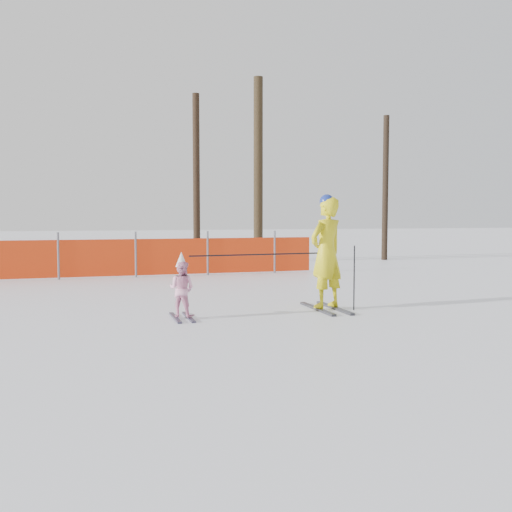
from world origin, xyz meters
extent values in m
plane|color=white|center=(0.00, 0.00, 0.00)|extent=(120.00, 120.00, 0.00)
cube|color=black|center=(1.19, 0.66, 0.02)|extent=(0.09, 1.45, 0.04)
cube|color=black|center=(1.53, 0.66, 0.02)|extent=(0.09, 1.45, 0.04)
imported|color=yellow|center=(1.36, 0.66, 1.02)|extent=(0.85, 0.72, 1.97)
sphere|color=navy|center=(1.36, 0.66, 1.93)|extent=(0.26, 0.26, 0.26)
cube|color=black|center=(-1.37, 0.52, 0.01)|extent=(0.09, 0.95, 0.03)
cube|color=black|center=(-1.15, 0.52, 0.01)|extent=(0.09, 0.95, 0.03)
imported|color=#F39EC4|center=(-1.26, 0.52, 0.49)|extent=(0.56, 0.54, 0.91)
cone|color=silver|center=(-1.26, 0.52, 0.97)|extent=(0.19, 0.19, 0.24)
cylinder|color=black|center=(1.81, 0.46, 0.58)|extent=(0.02, 0.02, 1.15)
cylinder|color=black|center=(0.05, 0.59, 1.02)|extent=(2.37, 0.15, 0.02)
cylinder|color=#595960|center=(-3.44, 7.13, 0.62)|extent=(0.06, 0.06, 1.25)
cylinder|color=#595960|center=(-1.44, 7.13, 0.62)|extent=(0.06, 0.06, 1.25)
cylinder|color=#595960|center=(0.56, 7.13, 0.62)|extent=(0.06, 0.06, 1.25)
cylinder|color=#595960|center=(2.56, 7.13, 0.62)|extent=(0.06, 0.06, 1.25)
cube|color=red|center=(-3.89, 7.13, 0.55)|extent=(15.09, 0.03, 1.00)
cylinder|color=#312516|center=(3.30, 11.20, 3.33)|extent=(0.34, 0.34, 6.65)
cylinder|color=black|center=(8.23, 10.78, 2.73)|extent=(0.22, 0.22, 5.47)
cylinder|color=black|center=(1.16, 11.90, 3.04)|extent=(0.25, 0.25, 6.08)
camera|label=1|loc=(-2.76, -8.67, 1.67)|focal=40.00mm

